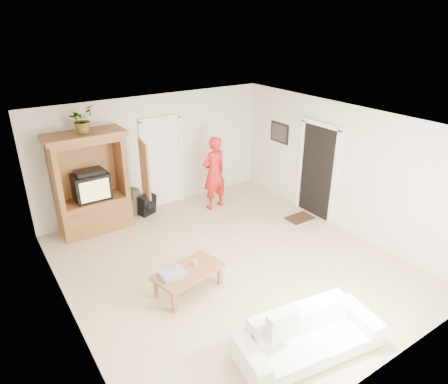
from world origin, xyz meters
The scene contains 19 objects.
floor centered at (0.00, 0.00, 0.00)m, with size 6.00×6.00×0.00m, color tan.
ceiling centered at (0.00, 0.00, 2.60)m, with size 6.00×6.00×0.00m, color white.
wall_back centered at (0.00, 3.00, 1.30)m, with size 5.50×5.50×0.00m, color silver.
wall_front centered at (0.00, -3.00, 1.30)m, with size 5.50×5.50×0.00m, color silver.
wall_left centered at (-2.75, 0.00, 1.30)m, with size 6.00×6.00×0.00m, color silver.
wall_right centered at (2.75, 0.00, 1.30)m, with size 6.00×6.00×0.00m, color silver.
armoire centered at (-1.58, 2.66, 0.91)m, with size 1.82×1.14×2.10m.
door_back centered at (0.15, 2.97, 1.02)m, with size 0.85×0.05×2.04m, color white.
doorway_right centered at (2.73, 0.60, 1.02)m, with size 0.05×0.90×2.04m, color black.
framed_picture centered at (2.73, 1.90, 1.60)m, with size 0.03×0.60×0.48m, color black.
doormat centered at (2.30, 0.60, 0.01)m, with size 0.60×0.40×0.02m, color #382316.
plant centered at (-1.60, 2.63, 2.36)m, with size 0.46×0.40×0.51m, color #4C7238.
man centered at (1.04, 2.15, 0.86)m, with size 0.63×0.41×1.72m, color red.
sofa centered at (-0.33, -2.28, 0.29)m, with size 1.96×0.77×0.57m, color white.
coffee_table centered at (-1.01, -0.26, 0.36)m, with size 1.20×0.81×0.41m.
towel centered at (-1.29, -0.26, 0.45)m, with size 0.38×0.28×0.08m, color #E14B81.
candle centered at (-0.86, -0.21, 0.46)m, with size 0.08×0.08×0.10m, color tan.
backpack_black centered at (-0.43, 2.68, 0.23)m, with size 0.37×0.22×0.46m, color black, non-canonical shape.
backpack_olive centered at (-0.73, 2.85, 0.31)m, with size 0.33×0.24×0.62m, color #47442B, non-canonical shape.
Camera 1 is at (-3.51, -5.01, 4.16)m, focal length 32.00 mm.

